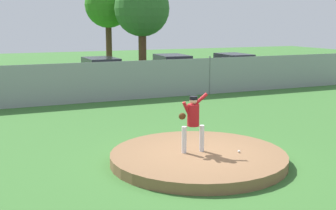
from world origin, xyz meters
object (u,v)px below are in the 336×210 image
Objects in this scene: parked_car_white at (101,73)px; parked_car_slate at (172,70)px; baseball at (239,151)px; pitcher_youth at (193,118)px; parked_car_silver at (234,67)px; traffic_cone_orange at (193,76)px.

parked_car_slate is at bearing -6.16° from parked_car_white.
baseball is 15.58m from parked_car_slate.
baseball is (1.11, -0.56, -0.90)m from pitcher_youth.
parked_car_silver is (9.22, 15.24, 0.49)m from baseball.
baseball is at bearing -91.19° from parked_car_white.
traffic_cone_orange is (-2.62, 0.73, -0.55)m from parked_car_silver.
traffic_cone_orange reaches higher than baseball.
parked_car_slate is 1.01× the size of parked_car_silver.
pitcher_youth is at bearing -125.15° from parked_car_silver.
traffic_cone_orange is (6.28, 0.63, -0.54)m from parked_car_white.
parked_car_slate is (4.31, -0.47, 0.04)m from parked_car_white.
pitcher_youth reaches higher than traffic_cone_orange.
parked_car_white is at bearing -174.23° from traffic_cone_orange.
parked_car_slate is at bearing 68.12° from pitcher_youth.
baseball is at bearing -26.80° from pitcher_youth.
parked_car_white is 4.34m from parked_car_slate.
parked_car_silver is at bearing 4.60° from parked_car_slate.
parked_car_white reaches higher than traffic_cone_orange.
pitcher_youth is 2.91× the size of traffic_cone_orange.
parked_car_slate is 2.33m from traffic_cone_orange.
parked_car_white reaches higher than baseball.
traffic_cone_orange is (1.97, 1.10, -0.58)m from parked_car_slate.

